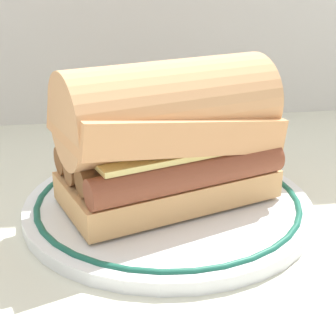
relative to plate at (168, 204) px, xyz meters
name	(u,v)px	position (x,y,z in m)	size (l,w,h in m)	color
ground_plane	(174,210)	(0.01, 0.00, -0.01)	(1.50, 1.50, 0.00)	beige
plate	(168,204)	(0.00, 0.00, 0.00)	(0.27, 0.27, 0.01)	white
sausage_sandwich	(168,134)	(0.00, 0.00, 0.07)	(0.22, 0.16, 0.13)	tan
butter_knife	(166,127)	(0.04, 0.25, 0.00)	(0.15, 0.09, 0.01)	silver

